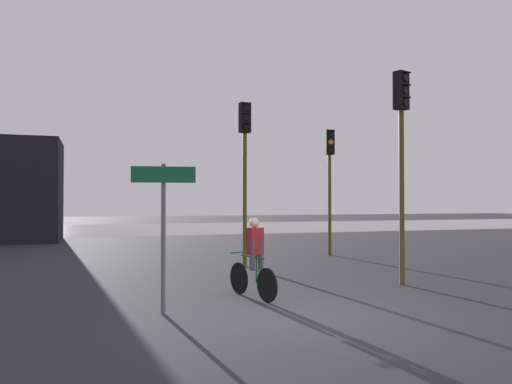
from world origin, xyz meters
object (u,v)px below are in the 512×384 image
Objects in this scene: traffic_light_far_right at (330,168)px; cyclist at (254,258)px; traffic_light_near_right at (402,138)px; direction_sign_post at (163,216)px; traffic_light_center at (245,153)px.

traffic_light_far_right reaches higher than cyclist.
traffic_light_far_right is 8.86m from cyclist.
direction_sign_post is (-5.71, -1.36, -1.75)m from traffic_light_near_right.
traffic_light_center is 4.97m from traffic_light_near_right.
traffic_light_near_right is at bearing -159.32° from direction_sign_post.
direction_sign_post is 1.57× the size of cyclist.
traffic_light_far_right is at bearing -120.27° from traffic_light_near_right.
traffic_light_far_right is 10.52m from direction_sign_post.
traffic_light_near_right reaches higher than traffic_light_center.
direction_sign_post reaches higher than cyclist.
traffic_light_near_right is at bearing -7.60° from cyclist.
traffic_light_near_right reaches higher than direction_sign_post.
traffic_light_center is at bearing -111.90° from direction_sign_post.
traffic_light_near_right is 1.92× the size of direction_sign_post.
direction_sign_post is at bearing 54.47° from traffic_light_center.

